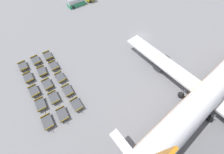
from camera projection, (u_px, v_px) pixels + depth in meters
name	position (u px, v px, depth m)	size (l,w,h in m)	color
ground_plane	(142.00, 37.00, 38.16)	(500.00, 500.00, 0.00)	gray
airplane	(212.00, 89.00, 25.08)	(40.07, 44.92, 13.67)	white
fuel_tanker_primary	(79.00, 1.00, 46.72)	(3.67, 9.36, 2.94)	yellow
baggage_dolly_row_near_col_a	(23.00, 66.00, 31.58)	(3.38, 1.89, 0.92)	#424449
baggage_dolly_row_near_col_b	(28.00, 78.00, 29.82)	(3.39, 1.90, 0.92)	#424449
baggage_dolly_row_near_col_c	(34.00, 91.00, 27.95)	(3.40, 1.95, 0.92)	#424449
baggage_dolly_row_near_col_d	(41.00, 104.00, 26.30)	(3.37, 1.85, 0.92)	#424449
baggage_dolly_row_near_col_e	(48.00, 122.00, 24.43)	(3.35, 1.81, 0.92)	#424449
baggage_dolly_row_mid_a_col_a	(36.00, 60.00, 32.59)	(3.41, 1.95, 0.92)	#424449
baggage_dolly_row_mid_a_col_b	(42.00, 71.00, 30.77)	(3.37, 1.85, 0.92)	#424449
baggage_dolly_row_mid_a_col_c	(47.00, 84.00, 28.85)	(3.39, 1.91, 0.92)	#424449
baggage_dolly_row_mid_a_col_d	(54.00, 97.00, 27.12)	(3.37, 1.87, 0.92)	#424449
baggage_dolly_row_mid_a_col_e	(62.00, 114.00, 25.21)	(3.36, 1.85, 0.92)	#424449
baggage_dolly_row_mid_b_col_a	(48.00, 56.00, 33.43)	(3.37, 1.85, 0.92)	#424449
baggage_dolly_row_mid_b_col_b	(54.00, 66.00, 31.67)	(3.38, 1.88, 0.92)	#424449
baggage_dolly_row_mid_b_col_c	(60.00, 77.00, 29.84)	(3.41, 1.96, 0.92)	#424449
baggage_dolly_row_mid_b_col_d	(68.00, 90.00, 28.03)	(3.36, 1.84, 0.92)	#424449
baggage_dolly_row_mid_b_col_e	(77.00, 104.00, 26.29)	(3.39, 1.90, 0.92)	#424449
stand_guidance_stripe	(173.00, 128.00, 24.33)	(2.72, 23.81, 0.01)	white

